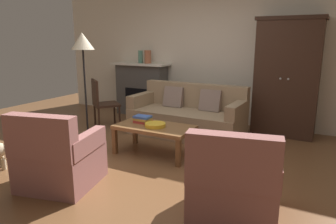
{
  "coord_description": "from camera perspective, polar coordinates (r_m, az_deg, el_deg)",
  "views": [
    {
      "loc": [
        2.1,
        -3.33,
        1.62
      ],
      "look_at": [
        -0.04,
        0.69,
        0.55
      ],
      "focal_mm": 33.39,
      "sensor_mm": 36.0,
      "label": 1
    }
  ],
  "objects": [
    {
      "name": "armchair_near_right",
      "position": [
        2.98,
        11.87,
        -13.05
      ],
      "size": [
        0.9,
        0.91,
        0.88
      ],
      "color": "#935B56",
      "rests_on": "ground"
    },
    {
      "name": "fruit_bowl",
      "position": [
        4.37,
        -2.36,
        -2.36
      ],
      "size": [
        0.29,
        0.29,
        0.05
      ],
      "primitive_type": "cylinder",
      "color": "gold",
      "rests_on": "coffee_table"
    },
    {
      "name": "armchair_near_left",
      "position": [
        3.71,
        -19.39,
        -8.15
      ],
      "size": [
        0.92,
        0.93,
        0.88
      ],
      "color": "#935B56",
      "rests_on": "ground"
    },
    {
      "name": "coffee_table",
      "position": [
        4.44,
        -2.49,
        -3.18
      ],
      "size": [
        1.1,
        0.6,
        0.42
      ],
      "color": "brown",
      "rests_on": "ground"
    },
    {
      "name": "floor_lamp",
      "position": [
        5.12,
        -15.3,
        11.26
      ],
      "size": [
        0.36,
        0.36,
        1.72
      ],
      "color": "black",
      "rests_on": "ground"
    },
    {
      "name": "book_stack",
      "position": [
        4.58,
        -4.64,
        -1.32
      ],
      "size": [
        0.26,
        0.19,
        0.1
      ],
      "color": "#B73833",
      "rests_on": "coffee_table"
    },
    {
      "name": "back_wall",
      "position": [
        6.25,
        8.58,
        11.05
      ],
      "size": [
        7.2,
        0.1,
        2.8
      ],
      "primitive_type": "cube",
      "color": "silver",
      "rests_on": "ground"
    },
    {
      "name": "mantel_vase_terracotta",
      "position": [
        6.61,
        -3.71,
        10.02
      ],
      "size": [
        0.14,
        0.14,
        0.27
      ],
      "primitive_type": "cylinder",
      "color": "#A86042",
      "rests_on": "fireplace"
    },
    {
      "name": "armoire",
      "position": [
        5.63,
        20.87,
        5.92
      ],
      "size": [
        1.06,
        0.57,
        1.97
      ],
      "color": "#382319",
      "rests_on": "ground"
    },
    {
      "name": "ground_plane",
      "position": [
        4.26,
        -3.93,
        -9.18
      ],
      "size": [
        9.6,
        9.6,
        0.0
      ],
      "primitive_type": "plane",
      "color": "brown"
    },
    {
      "name": "mantel_vase_jade",
      "position": [
        6.7,
        -5.04,
        10.0
      ],
      "size": [
        0.1,
        0.1,
        0.26
      ],
      "primitive_type": "cylinder",
      "color": "slate",
      "rests_on": "fireplace"
    },
    {
      "name": "side_chair_wooden",
      "position": [
        5.88,
        -12.04,
        2.07
      ],
      "size": [
        0.62,
        0.62,
        0.9
      ],
      "color": "#382319",
      "rests_on": "ground"
    },
    {
      "name": "fireplace",
      "position": [
        6.79,
        -4.84,
        4.26
      ],
      "size": [
        1.26,
        0.48,
        1.12
      ],
      "color": "#4C4947",
      "rests_on": "ground"
    },
    {
      "name": "couch",
      "position": [
        5.35,
        3.61,
        -0.89
      ],
      "size": [
        1.94,
        0.89,
        0.86
      ],
      "color": "#937A5B",
      "rests_on": "ground"
    }
  ]
}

